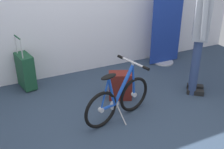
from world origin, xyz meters
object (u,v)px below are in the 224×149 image
floor_banner_stand (166,29)px  rolling_suitcase (26,71)px  backpack_on_floor (120,86)px  folding_bike_foreground (118,99)px  visitor_near_wall (201,27)px

floor_banner_stand → rolling_suitcase: bearing=177.7°
backpack_on_floor → folding_bike_foreground: bearing=-119.5°
folding_bike_foreground → floor_banner_stand: bearing=38.3°
folding_bike_foreground → backpack_on_floor: bearing=60.5°
backpack_on_floor → floor_banner_stand: bearing=31.0°
rolling_suitcase → backpack_on_floor: bearing=-36.9°
floor_banner_stand → rolling_suitcase: (-2.44, 0.10, -0.36)m
folding_bike_foreground → rolling_suitcase: (-0.91, 1.31, -0.00)m
floor_banner_stand → visitor_near_wall: 1.15m
floor_banner_stand → backpack_on_floor: 1.56m
floor_banner_stand → folding_bike_foreground: 1.99m
rolling_suitcase → backpack_on_floor: size_ratio=2.10×
backpack_on_floor → visitor_near_wall: bearing=-15.7°
folding_bike_foreground → visitor_near_wall: size_ratio=0.58×
visitor_near_wall → floor_banner_stand: bearing=78.1°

